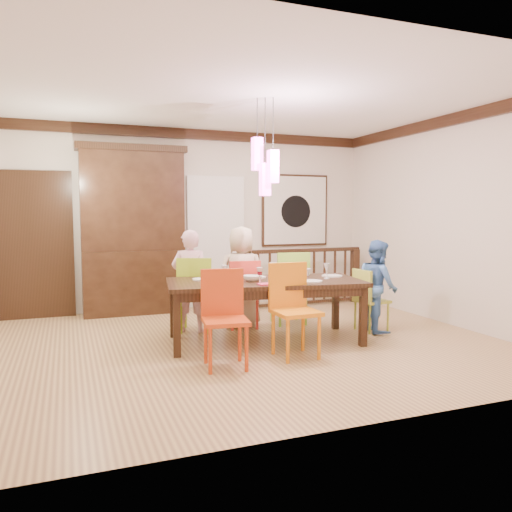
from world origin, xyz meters
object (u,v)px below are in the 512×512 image
object	(u,v)px
balustrade	(303,276)
person_end_right	(378,286)
dining_table	(265,286)
chair_end_right	(372,296)
person_far_left	(190,281)
chair_far_left	(196,289)
person_far_mid	(241,276)
china_hutch	(133,230)

from	to	relation	value
balustrade	person_end_right	size ratio (longest dim) A/B	1.79
dining_table	balustrade	size ratio (longest dim) A/B	1.13
chair_end_right	person_far_left	bearing A→B (deg)	64.82
chair_far_left	balustrade	xyz separation A→B (m)	(2.12, 1.13, -0.06)
chair_end_right	person_far_mid	distance (m)	1.76
person_end_right	person_far_mid	bearing A→B (deg)	70.24
chair_far_left	person_end_right	world-z (taller)	person_end_right
balustrade	person_end_right	bearing A→B (deg)	-88.83
dining_table	person_end_right	distance (m)	1.58
person_far_mid	person_end_right	bearing A→B (deg)	157.87
balustrade	person_far_left	world-z (taller)	person_far_left
chair_end_right	chair_far_left	bearing A→B (deg)	63.58
person_far_left	china_hutch	bearing A→B (deg)	-48.27
dining_table	person_far_mid	world-z (taller)	person_far_mid
china_hutch	person_far_left	distance (m)	1.71
person_end_right	dining_table	bearing A→B (deg)	99.15
chair_far_left	chair_end_right	xyz separation A→B (m)	(2.17, -0.81, -0.09)
person_far_left	person_far_mid	distance (m)	0.74
dining_table	chair_end_right	bearing A→B (deg)	9.53
person_end_right	china_hutch	bearing A→B (deg)	60.95
person_far_left	balustrade	bearing A→B (deg)	-130.04
balustrade	person_far_left	xyz separation A→B (m)	(-2.20, -1.16, 0.17)
balustrade	person_far_mid	size ratio (longest dim) A/B	1.57
balustrade	chair_end_right	bearing A→B (deg)	-90.30
person_far_mid	chair_end_right	bearing A→B (deg)	158.53
chair_end_right	person_end_right	bearing A→B (deg)	-141.59
chair_far_left	person_end_right	size ratio (longest dim) A/B	0.81
china_hutch	person_far_left	xyz separation A→B (m)	(0.53, -1.50, -0.62)
china_hutch	person_far_mid	bearing A→B (deg)	-48.42
chair_end_right	china_hutch	size ratio (longest dim) A/B	0.32
dining_table	person_far_mid	xyz separation A→B (m)	(0.01, 0.88, 0.01)
person_far_mid	person_end_right	xyz separation A→B (m)	(1.57, -0.92, -0.08)
balustrade	china_hutch	bearing A→B (deg)	171.01
balustrade	person_far_mid	bearing A→B (deg)	-145.52
china_hutch	balustrade	bearing A→B (deg)	-7.21
china_hutch	person_far_left	bearing A→B (deg)	-70.52
chair_far_left	chair_end_right	world-z (taller)	chair_far_left
chair_end_right	balustrade	world-z (taller)	balustrade
chair_end_right	person_end_right	distance (m)	0.15
chair_end_right	china_hutch	world-z (taller)	china_hutch
dining_table	person_far_left	distance (m)	1.08
china_hutch	person_end_right	world-z (taller)	china_hutch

